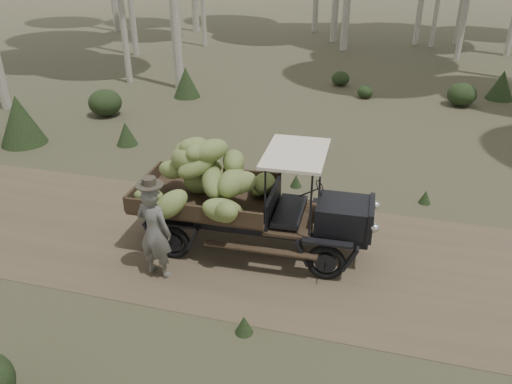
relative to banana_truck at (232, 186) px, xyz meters
The scene contains 5 objects.
ground 2.94m from the banana_truck, ahead, with size 120.00×120.00×0.00m, color #473D2B.
dirt_track 2.94m from the banana_truck, ahead, with size 70.00×4.00×0.01m, color brown.
banana_truck is the anchor object (origin of this frame).
farmer 1.58m from the banana_truck, 128.65° to the right, with size 0.67×0.52×1.83m.
undergrowth 2.43m from the banana_truck, 11.48° to the right, with size 23.96×24.28×1.38m.
Camera 1 is at (-0.18, -7.47, 5.20)m, focal length 35.00 mm.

